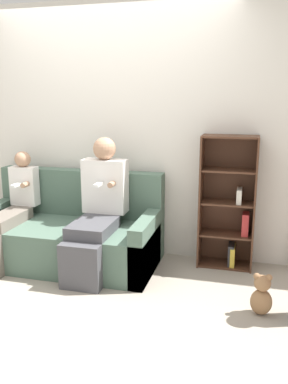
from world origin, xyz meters
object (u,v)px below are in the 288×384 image
Objects in this scene: teddy_bear at (262,295)px; bookshelf at (229,207)px; couch at (70,234)px; adult_seated at (98,205)px; child_seated at (10,211)px.

bookshelf is at bearing 109.11° from teddy_bear.
adult_seated reaches higher than couch.
couch reaches higher than teddy_bear.
couch is at bearing 162.37° from teddy_bear.
bookshelf is (1.19, 0.42, -0.05)m from adult_seated.
adult_seated is 1.16× the size of child_seated.
bookshelf reaches higher than teddy_bear.
teddy_bear is (2.41, -0.44, -0.37)m from child_seated.
couch is 1.60m from bookshelf.
adult_seated is (0.35, -0.10, 0.36)m from couch.
adult_seated is at bearing -15.26° from couch.
couch is 1.94m from teddy_bear.
teddy_bear is at bearing -10.34° from child_seated.
bookshelf is (2.09, 0.47, 0.06)m from child_seated.
child_seated is at bearing 169.66° from teddy_bear.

